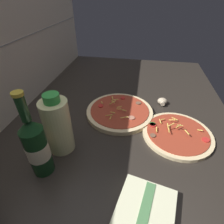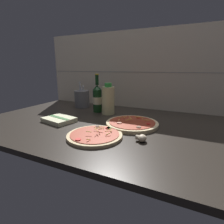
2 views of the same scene
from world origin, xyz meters
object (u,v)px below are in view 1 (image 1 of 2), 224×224
(pizza_far, at_px, (120,111))
(oil_bottle, at_px, (58,126))
(dish_towel, at_px, (144,215))
(mushroom_left, at_px, (162,101))
(pizza_near, at_px, (177,133))
(beer_bottle, at_px, (37,147))

(pizza_far, xyz_separation_m, oil_bottle, (-0.23, 0.17, 0.09))
(pizza_far, xyz_separation_m, dish_towel, (-0.41, -0.12, 0.00))
(mushroom_left, bearing_deg, pizza_near, -168.17)
(pizza_far, bearing_deg, beer_bottle, 150.18)
(pizza_near, distance_m, dish_towel, 0.33)
(pizza_near, xyz_separation_m, oil_bottle, (-0.13, 0.39, 0.09))
(beer_bottle, distance_m, oil_bottle, 0.10)
(beer_bottle, relative_size, oil_bottle, 1.28)
(pizza_near, bearing_deg, pizza_far, 67.29)
(oil_bottle, relative_size, mushroom_left, 4.53)
(oil_bottle, distance_m, mushroom_left, 0.49)
(beer_bottle, bearing_deg, mushroom_left, -40.84)
(pizza_near, xyz_separation_m, mushroom_left, (0.20, 0.04, 0.01))
(pizza_near, height_order, mushroom_left, pizza_near)
(pizza_far, height_order, oil_bottle, oil_bottle)
(pizza_far, distance_m, beer_bottle, 0.38)
(pizza_near, relative_size, mushroom_left, 5.48)
(dish_towel, bearing_deg, pizza_near, -19.90)
(pizza_far, bearing_deg, dish_towel, -164.24)
(oil_bottle, xyz_separation_m, mushroom_left, (0.33, -0.35, -0.08))
(oil_bottle, bearing_deg, mushroom_left, -46.52)
(pizza_near, height_order, pizza_far, pizza_far)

